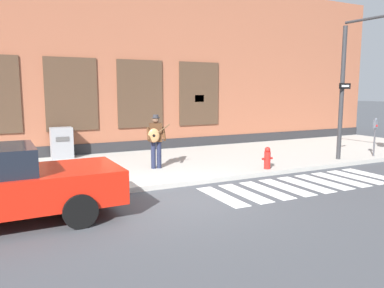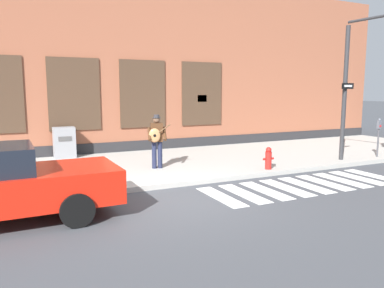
{
  "view_description": "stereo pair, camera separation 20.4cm",
  "coord_description": "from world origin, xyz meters",
  "px_view_note": "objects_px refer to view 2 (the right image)",
  "views": [
    {
      "loc": [
        -3.59,
        -7.85,
        2.57
      ],
      "look_at": [
        1.01,
        1.38,
        1.11
      ],
      "focal_mm": 35.0,
      "sensor_mm": 36.0,
      "label": 1
    },
    {
      "loc": [
        -3.4,
        -7.94,
        2.57
      ],
      "look_at": [
        1.01,
        1.38,
        1.11
      ],
      "focal_mm": 35.0,
      "sensor_mm": 36.0,
      "label": 2
    }
  ],
  "objects_px": {
    "parking_meter": "(379,132)",
    "utility_box": "(64,142)",
    "traffic_light": "(372,62)",
    "busker": "(157,138)",
    "fire_hydrant": "(268,158)"
  },
  "relations": [
    {
      "from": "traffic_light",
      "to": "parking_meter",
      "type": "xyz_separation_m",
      "value": [
        1.56,
        0.79,
        -2.4
      ]
    },
    {
      "from": "busker",
      "to": "traffic_light",
      "type": "relative_size",
      "value": 0.35
    },
    {
      "from": "fire_hydrant",
      "to": "busker",
      "type": "bearing_deg",
      "value": 152.38
    },
    {
      "from": "traffic_light",
      "to": "fire_hydrant",
      "type": "height_order",
      "value": "traffic_light"
    },
    {
      "from": "parking_meter",
      "to": "fire_hydrant",
      "type": "xyz_separation_m",
      "value": [
        -5.03,
        -0.08,
        -0.6
      ]
    },
    {
      "from": "traffic_light",
      "to": "fire_hydrant",
      "type": "distance_m",
      "value": 4.64
    },
    {
      "from": "traffic_light",
      "to": "utility_box",
      "type": "bearing_deg",
      "value": 148.06
    },
    {
      "from": "parking_meter",
      "to": "busker",
      "type": "bearing_deg",
      "value": 169.24
    },
    {
      "from": "utility_box",
      "to": "fire_hydrant",
      "type": "xyz_separation_m",
      "value": [
        5.5,
        -4.88,
        -0.22
      ]
    },
    {
      "from": "traffic_light",
      "to": "utility_box",
      "type": "distance_m",
      "value": 10.94
    },
    {
      "from": "busker",
      "to": "traffic_light",
      "type": "xyz_separation_m",
      "value": [
        6.57,
        -2.34,
        2.38
      ]
    },
    {
      "from": "parking_meter",
      "to": "utility_box",
      "type": "relative_size",
      "value": 1.28
    },
    {
      "from": "utility_box",
      "to": "busker",
      "type": "bearing_deg",
      "value": -53.6
    },
    {
      "from": "parking_meter",
      "to": "utility_box",
      "type": "height_order",
      "value": "parking_meter"
    },
    {
      "from": "busker",
      "to": "fire_hydrant",
      "type": "distance_m",
      "value": 3.56
    }
  ]
}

